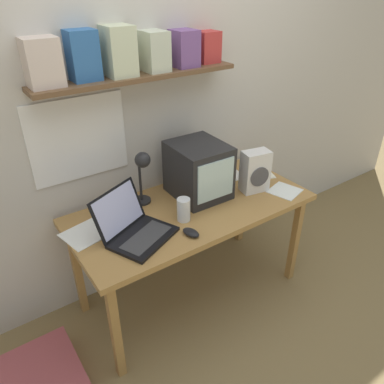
# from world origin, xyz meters

# --- Properties ---
(ground_plane) EXTENTS (12.00, 12.00, 0.00)m
(ground_plane) POSITION_xyz_m (0.00, 0.00, 0.00)
(ground_plane) COLOR olive
(back_wall) EXTENTS (5.60, 0.24, 2.60)m
(back_wall) POSITION_xyz_m (-0.01, 0.40, 1.31)
(back_wall) COLOR beige
(back_wall) RESTS_ON ground_plane
(corner_desk) EXTENTS (1.47, 0.68, 0.71)m
(corner_desk) POSITION_xyz_m (0.00, 0.00, 0.64)
(corner_desk) COLOR #AA7C41
(corner_desk) RESTS_ON ground_plane
(crt_monitor) EXTENTS (0.32, 0.36, 0.34)m
(crt_monitor) POSITION_xyz_m (0.12, 0.10, 0.88)
(crt_monitor) COLOR #232326
(crt_monitor) RESTS_ON corner_desk
(laptop) EXTENTS (0.44, 0.43, 0.24)m
(laptop) POSITION_xyz_m (-0.42, -0.05, 0.77)
(laptop) COLOR black
(laptop) RESTS_ON corner_desk
(desk_lamp) EXTENTS (0.11, 0.16, 0.35)m
(desk_lamp) POSITION_xyz_m (-0.22, 0.18, 0.95)
(desk_lamp) COLOR #232326
(desk_lamp) RESTS_ON corner_desk
(juice_glass) EXTENTS (0.08, 0.08, 0.14)m
(juice_glass) POSITION_xyz_m (-0.12, -0.09, 0.77)
(juice_glass) COLOR white
(juice_glass) RESTS_ON corner_desk
(space_heater) EXTENTS (0.19, 0.14, 0.27)m
(space_heater) POSITION_xyz_m (0.44, -0.06, 0.84)
(space_heater) COLOR white
(space_heater) RESTS_ON corner_desk
(computer_mouse) EXTENTS (0.08, 0.12, 0.03)m
(computer_mouse) POSITION_xyz_m (-0.17, -0.23, 0.72)
(computer_mouse) COLOR black
(computer_mouse) RESTS_ON corner_desk
(loose_paper_near_laptop) EXTENTS (0.26, 0.22, 0.00)m
(loose_paper_near_laptop) POSITION_xyz_m (0.61, 0.08, 0.71)
(loose_paper_near_laptop) COLOR white
(loose_paper_near_laptop) RESTS_ON corner_desk
(loose_paper_near_monitor) EXTENTS (0.32, 0.26, 0.00)m
(loose_paper_near_monitor) POSITION_xyz_m (-0.60, 0.10, 0.71)
(loose_paper_near_monitor) COLOR white
(loose_paper_near_monitor) RESTS_ON corner_desk
(printed_handout) EXTENTS (0.30, 0.25, 0.00)m
(printed_handout) POSITION_xyz_m (0.40, 0.20, 0.71)
(printed_handout) COLOR white
(printed_handout) RESTS_ON corner_desk
(open_notebook) EXTENTS (0.22, 0.22, 0.00)m
(open_notebook) POSITION_xyz_m (0.60, -0.19, 0.71)
(open_notebook) COLOR white
(open_notebook) RESTS_ON corner_desk
(floor_cushion) EXTENTS (0.44, 0.44, 0.13)m
(floor_cushion) POSITION_xyz_m (-1.07, -0.12, 0.07)
(floor_cushion) COLOR #9F474D
(floor_cushion) RESTS_ON ground_plane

